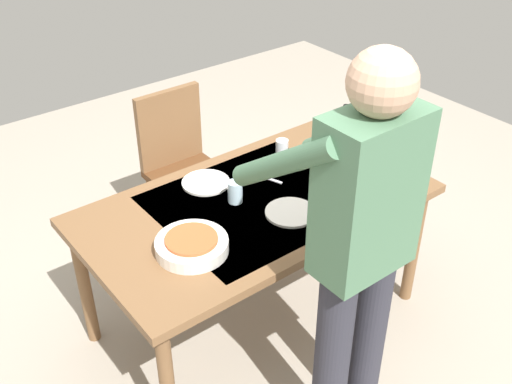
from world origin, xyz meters
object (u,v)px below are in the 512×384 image
(chair_near, at_px, (181,159))
(wine_bottle, at_px, (343,139))
(water_cup_near_left, at_px, (235,192))
(water_cup_near_right, at_px, (282,148))
(serving_bowl_pasta, at_px, (192,245))
(person_server, at_px, (359,244))
(dining_table, at_px, (256,214))
(wine_glass_left, at_px, (358,131))
(dinner_plate_far, at_px, (206,183))
(dinner_plate_near, at_px, (291,212))

(chair_near, relative_size, wine_bottle, 3.07)
(water_cup_near_left, xyz_separation_m, water_cup_near_right, (-0.44, -0.20, -0.01))
(chair_near, height_order, serving_bowl_pasta, chair_near)
(person_server, distance_m, water_cup_near_right, 1.08)
(person_server, xyz_separation_m, water_cup_near_right, (-0.46, -0.96, -0.19))
(dining_table, height_order, serving_bowl_pasta, serving_bowl_pasta)
(chair_near, bearing_deg, water_cup_near_right, 114.76)
(person_server, distance_m, wine_glass_left, 1.13)
(dining_table, distance_m, dinner_plate_far, 0.29)
(wine_bottle, height_order, water_cup_near_left, wine_bottle)
(serving_bowl_pasta, distance_m, dinner_plate_far, 0.52)
(dinner_plate_near, bearing_deg, chair_near, -92.04)
(dining_table, xyz_separation_m, dinner_plate_near, (-0.06, 0.17, 0.08))
(water_cup_near_left, distance_m, water_cup_near_right, 0.48)
(chair_near, bearing_deg, wine_bottle, 121.90)
(water_cup_near_left, height_order, water_cup_near_right, water_cup_near_left)
(dinner_plate_near, bearing_deg, dinner_plate_far, -69.99)
(wine_glass_left, xyz_separation_m, dinner_plate_near, (0.66, 0.24, -0.10))
(dining_table, distance_m, serving_bowl_pasta, 0.46)
(dining_table, bearing_deg, dinner_plate_near, 109.79)
(serving_bowl_pasta, bearing_deg, wine_bottle, -170.54)
(wine_bottle, bearing_deg, water_cup_near_right, -43.17)
(chair_near, xyz_separation_m, water_cup_near_right, (-0.27, 0.58, 0.24))
(chair_near, xyz_separation_m, wine_glass_left, (-0.62, 0.77, 0.30))
(chair_near, bearing_deg, person_server, 82.92)
(wine_bottle, xyz_separation_m, serving_bowl_pasta, (1.02, 0.17, -0.08))
(dinner_plate_near, distance_m, dinner_plate_far, 0.47)
(water_cup_near_left, bearing_deg, dining_table, 143.29)
(wine_bottle, xyz_separation_m, water_cup_near_right, (0.22, -0.21, -0.07))
(water_cup_near_left, xyz_separation_m, dinner_plate_near, (-0.14, 0.23, -0.05))
(dining_table, xyz_separation_m, water_cup_near_right, (-0.36, -0.25, 0.11))
(water_cup_near_right, height_order, serving_bowl_pasta, water_cup_near_right)
(serving_bowl_pasta, xyz_separation_m, dinner_plate_far, (-0.33, -0.39, -0.03))
(wine_glass_left, xyz_separation_m, water_cup_near_left, (0.80, 0.01, -0.05))
(serving_bowl_pasta, height_order, dinner_plate_far, serving_bowl_pasta)
(chair_near, bearing_deg, dinner_plate_near, 87.96)
(dining_table, height_order, wine_glass_left, wine_glass_left)
(dining_table, xyz_separation_m, wine_bottle, (-0.59, -0.04, 0.18))
(water_cup_near_left, xyz_separation_m, dinner_plate_far, (0.02, -0.21, -0.05))
(water_cup_near_left, relative_size, serving_bowl_pasta, 0.35)
(person_server, height_order, serving_bowl_pasta, person_server)
(dining_table, relative_size, wine_bottle, 5.41)
(person_server, height_order, water_cup_near_left, person_server)
(serving_bowl_pasta, bearing_deg, water_cup_near_left, -152.49)
(wine_bottle, bearing_deg, person_server, 47.80)
(person_server, height_order, water_cup_near_right, person_server)
(chair_near, height_order, water_cup_near_left, chair_near)
(chair_near, distance_m, dinner_plate_far, 0.63)
(wine_glass_left, xyz_separation_m, serving_bowl_pasta, (1.15, 0.19, -0.07))
(person_server, bearing_deg, dinner_plate_near, -106.13)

